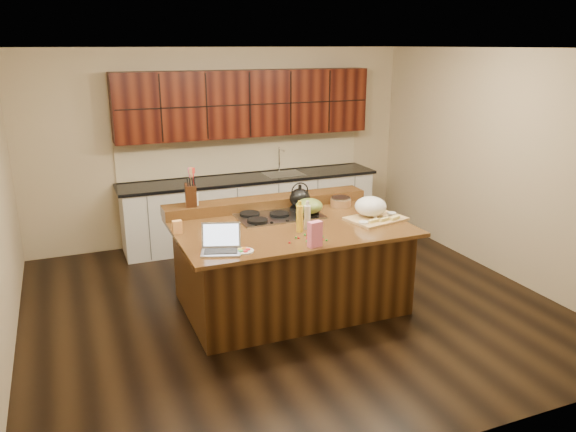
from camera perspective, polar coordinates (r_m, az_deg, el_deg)
name	(u,v)px	position (r m, az deg, el deg)	size (l,w,h in m)	color
room	(290,185)	(5.78, 0.19, 3.18)	(5.52, 5.02, 2.72)	black
island	(290,265)	(6.05, 0.18, -4.98)	(2.40, 1.60, 0.92)	black
back_ledge	(267,202)	(6.50, -2.17, 1.39)	(2.40, 0.30, 0.12)	black
cooktop	(279,215)	(6.16, -0.88, 0.06)	(0.92, 0.52, 0.05)	gray
back_counter	(250,173)	(8.00, -3.92, 4.36)	(3.70, 0.66, 2.40)	silver
kettle	(300,198)	(6.34, 1.21, 1.85)	(0.24, 0.24, 0.21)	black
green_bowl	(309,206)	(6.12, 2.17, 1.03)	(0.29, 0.29, 0.16)	olive
laptop	(221,244)	(5.17, -6.82, -2.84)	(0.43, 0.38, 0.25)	#B7B7BC
oil_bottle	(300,219)	(5.64, 1.19, -0.28)	(0.07, 0.07, 0.27)	yellow
vinegar_bottle	(307,217)	(5.72, 1.98, -0.15)	(0.06, 0.06, 0.25)	silver
wooden_tray	(372,209)	(6.14, 8.52, 0.70)	(0.67, 0.54, 0.24)	tan
ramekin_a	(363,224)	(5.90, 7.67, -0.78)	(0.10, 0.10, 0.04)	white
ramekin_b	(392,214)	(6.27, 10.48, 0.16)	(0.10, 0.10, 0.04)	white
ramekin_c	(366,202)	(6.74, 7.90, 1.46)	(0.10, 0.10, 0.04)	white
strainer_bowl	(341,203)	(6.58, 5.37, 1.37)	(0.24, 0.24, 0.09)	#996B3F
kitchen_timer	(375,217)	(6.11, 8.83, -0.10)	(0.08, 0.08, 0.07)	silver
pink_bag	(315,234)	(5.23, 2.75, -1.86)	(0.13, 0.07, 0.24)	pink
candy_plate	(244,251)	(5.15, -4.51, -3.56)	(0.18, 0.18, 0.01)	white
package_box	(177,227)	(5.72, -11.19, -1.09)	(0.09, 0.07, 0.13)	#F5A456
utensil_crock	(193,199)	(6.24, -9.64, 1.71)	(0.12, 0.12, 0.14)	white
knife_block	(191,195)	(6.22, -9.85, 2.12)	(0.12, 0.19, 0.24)	black
gumdrop_0	(299,238)	(5.46, 1.09, -2.25)	(0.02, 0.02, 0.02)	red
gumdrop_1	(305,235)	(5.56, 1.73, -1.91)	(0.02, 0.02, 0.02)	#198C26
gumdrop_2	(312,236)	(5.52, 2.41, -2.04)	(0.02, 0.02, 0.02)	red
gumdrop_3	(327,240)	(5.42, 3.94, -2.47)	(0.02, 0.02, 0.02)	#198C26
gumdrop_4	(307,234)	(5.57, 1.97, -1.89)	(0.02, 0.02, 0.02)	red
gumdrop_5	(317,233)	(5.61, 2.99, -1.75)	(0.02, 0.02, 0.02)	#198C26
gumdrop_6	(313,238)	(5.48, 2.55, -2.22)	(0.02, 0.02, 0.02)	red
gumdrop_7	(323,237)	(5.51, 3.55, -2.11)	(0.02, 0.02, 0.02)	#198C26
gumdrop_8	(290,243)	(5.34, 0.15, -2.72)	(0.02, 0.02, 0.02)	red
gumdrop_9	(317,234)	(5.57, 2.98, -1.87)	(0.02, 0.02, 0.02)	#198C26
gumdrop_10	(307,238)	(5.47, 1.94, -2.23)	(0.02, 0.02, 0.02)	red
gumdrop_11	(296,237)	(5.48, 0.82, -2.20)	(0.02, 0.02, 0.02)	#198C26
gumdrop_12	(322,239)	(5.43, 3.52, -2.40)	(0.02, 0.02, 0.02)	red
gumdrop_13	(307,241)	(5.38, 1.92, -2.58)	(0.02, 0.02, 0.02)	#198C26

